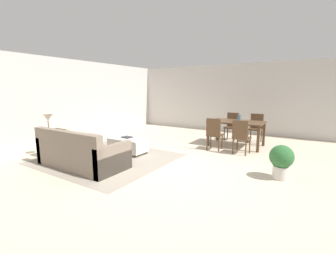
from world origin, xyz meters
The scene contains 16 objects.
ground_plane centered at (0.00, 0.00, 0.00)m, with size 10.80×10.80×0.00m, color beige.
wall_back centered at (0.00, 5.00, 1.35)m, with size 9.00×0.12×2.70m, color beige.
wall_left centered at (-4.50, 0.50, 1.35)m, with size 0.12×11.00×2.70m, color beige.
area_rug centered at (-1.76, -0.31, 0.00)m, with size 3.00×2.80×0.01m, color gray.
couch centered at (-1.84, -1.03, 0.29)m, with size 2.07×0.95×0.86m.
ottoman_table centered at (-1.69, 0.35, 0.23)m, with size 1.02×0.54×0.40m.
side_table centered at (-3.17, -0.95, 0.46)m, with size 0.40×0.40×0.59m.
table_lamp centered at (-3.17, -0.95, 1.00)m, with size 0.26×0.26×0.53m.
dining_table centered at (0.56, 2.73, 0.67)m, with size 1.58×0.97×0.76m.
dining_chair_near_left centered at (0.19, 1.86, 0.52)m, with size 0.43×0.43×0.92m.
dining_chair_near_right centered at (0.93, 1.85, 0.52)m, with size 0.43×0.43×0.92m.
dining_chair_far_left centered at (0.18, 3.54, 0.52)m, with size 0.40×0.40×0.92m.
dining_chair_far_right centered at (0.95, 3.61, 0.52)m, with size 0.42×0.42×0.92m.
vase_centerpiece centered at (0.64, 2.69, 0.87)m, with size 0.10×0.10×0.21m, color slate.
book_on_ottoman centered at (-1.77, 0.41, 0.42)m, with size 0.26×0.20×0.03m, color #333338.
potted_plant centered at (2.04, 0.53, 0.39)m, with size 0.44×0.44×0.67m.
Camera 1 is at (2.45, -4.19, 1.72)m, focal length 24.49 mm.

